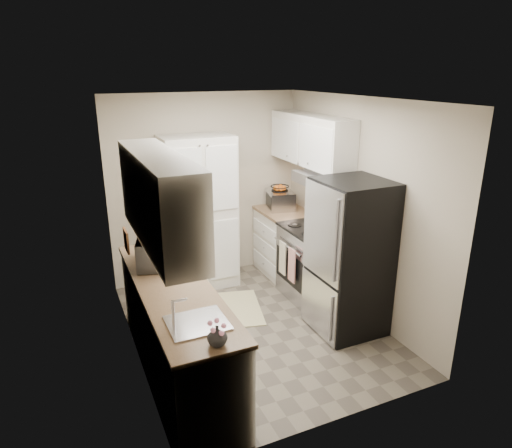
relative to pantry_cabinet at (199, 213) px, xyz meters
name	(u,v)px	position (x,y,z in m)	size (l,w,h in m)	color
ground	(254,327)	(0.20, -1.32, -1.00)	(3.20, 3.20, 0.00)	#665B4C
room_shell	(253,188)	(0.18, -1.32, 0.63)	(2.64, 3.24, 2.52)	beige
pantry_cabinet	(199,213)	(0.00, 0.00, 0.00)	(0.90, 0.55, 2.00)	silver
base_cabinet_left	(177,331)	(-0.79, -1.75, -0.56)	(0.60, 2.30, 0.88)	silver
countertop_left	(174,287)	(-0.79, -1.75, -0.10)	(0.63, 2.33, 0.04)	#846647
base_cabinet_right	(284,243)	(1.19, -0.12, -0.56)	(0.60, 0.80, 0.88)	silver
countertop_right	(285,212)	(1.19, -0.12, -0.10)	(0.63, 0.83, 0.04)	#846647
electric_range	(313,261)	(1.17, -0.93, -0.52)	(0.71, 0.78, 1.13)	#B7B7BC
refrigerator	(350,257)	(1.14, -1.73, -0.15)	(0.70, 0.72, 1.70)	#B7B7BC
microwave	(157,250)	(-0.81, -1.21, 0.07)	(0.53, 0.36, 0.29)	#B9B8BE
wine_bottle	(145,240)	(-0.88, -0.93, 0.09)	(0.09, 0.09, 0.34)	black
flower_vase	(217,336)	(-0.74, -2.79, 0.00)	(0.14, 0.14, 0.15)	white
cutting_board	(154,232)	(-0.72, -0.63, 0.06)	(0.02, 0.22, 0.27)	#387D36
toaster_oven	(280,200)	(1.17, 0.00, 0.05)	(0.34, 0.43, 0.25)	#BBBBC0
fruit_basket	(280,187)	(1.18, 0.02, 0.22)	(0.25, 0.25, 0.11)	orange
kitchen_mat	(237,308)	(0.18, -0.86, -0.99)	(0.55, 0.88, 0.01)	beige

